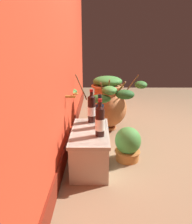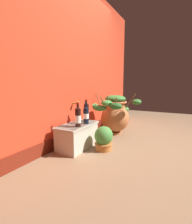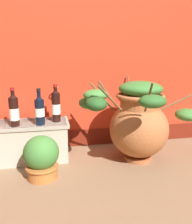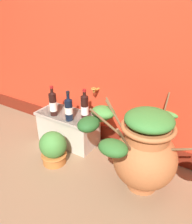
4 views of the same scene
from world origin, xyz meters
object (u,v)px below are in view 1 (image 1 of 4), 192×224
(wine_bottle_left, at_px, (100,114))
(wine_bottle_middle, at_px, (100,121))
(terracotta_urn, at_px, (107,102))
(wine_bottle_right, at_px, (92,108))
(potted_shrub, at_px, (128,144))

(wine_bottle_left, relative_size, wine_bottle_middle, 0.96)
(wine_bottle_middle, bearing_deg, terracotta_urn, -5.82)
(terracotta_urn, bearing_deg, wine_bottle_left, 172.74)
(terracotta_urn, relative_size, wine_bottle_right, 3.28)
(wine_bottle_middle, bearing_deg, potted_shrub, -52.13)
(terracotta_urn, bearing_deg, wine_bottle_right, 165.19)
(terracotta_urn, height_order, wine_bottle_middle, terracotta_urn)
(wine_bottle_left, bearing_deg, wine_bottle_middle, -179.85)
(wine_bottle_left, bearing_deg, potted_shrub, -88.36)
(wine_bottle_middle, xyz_separation_m, wine_bottle_right, (0.35, 0.08, 0.01))
(wine_bottle_right, distance_m, potted_shrub, 0.50)
(terracotta_urn, height_order, wine_bottle_right, terracotta_urn)
(terracotta_urn, bearing_deg, wine_bottle_middle, 174.18)
(potted_shrub, bearing_deg, wine_bottle_middle, 127.87)
(potted_shrub, bearing_deg, wine_bottle_left, 91.64)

